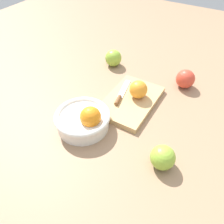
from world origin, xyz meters
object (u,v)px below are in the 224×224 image
(bowl, at_px, (84,119))
(orange_on_board, at_px, (139,90))
(apple_front_right, at_px, (185,79))
(apple_front_left, at_px, (163,157))
(cutting_board, at_px, (130,101))
(knife, at_px, (121,95))
(apple_back_right, at_px, (113,58))

(bowl, height_order, orange_on_board, bowl)
(bowl, xyz_separation_m, apple_front_right, (0.38, -0.21, 0.00))
(apple_front_left, xyz_separation_m, apple_front_right, (0.39, 0.06, 0.00))
(apple_front_right, bearing_deg, bowl, 151.10)
(bowl, relative_size, apple_front_right, 2.46)
(apple_front_left, relative_size, apple_front_right, 0.96)
(cutting_board, bearing_deg, bowl, 158.00)
(cutting_board, bearing_deg, apple_front_right, -34.59)
(cutting_board, bearing_deg, knife, 96.69)
(bowl, xyz_separation_m, orange_on_board, (0.21, -0.09, 0.02))
(apple_back_right, bearing_deg, orange_on_board, -128.88)
(apple_front_right, bearing_deg, apple_back_right, 91.38)
(bowl, distance_m, knife, 0.18)
(bowl, bearing_deg, apple_front_left, -91.60)
(apple_front_right, bearing_deg, apple_front_left, -171.27)
(apple_front_left, bearing_deg, bowl, 88.40)
(orange_on_board, height_order, knife, orange_on_board)
(orange_on_board, relative_size, knife, 0.42)
(knife, height_order, apple_front_right, apple_front_right)
(cutting_board, xyz_separation_m, apple_front_right, (0.20, -0.14, 0.03))
(apple_front_right, bearing_deg, cutting_board, 145.41)
(apple_front_left, bearing_deg, cutting_board, 45.70)
(bowl, distance_m, cutting_board, 0.20)
(apple_back_right, distance_m, apple_front_right, 0.32)
(knife, height_order, apple_back_right, apple_back_right)
(apple_front_right, bearing_deg, orange_on_board, 146.08)
(bowl, height_order, knife, bowl)
(knife, distance_m, apple_front_left, 0.30)
(cutting_board, height_order, orange_on_board, orange_on_board)
(apple_back_right, bearing_deg, apple_front_left, -135.07)
(apple_back_right, bearing_deg, apple_front_right, -88.62)
(bowl, xyz_separation_m, apple_back_right, (0.37, 0.11, 0.00))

